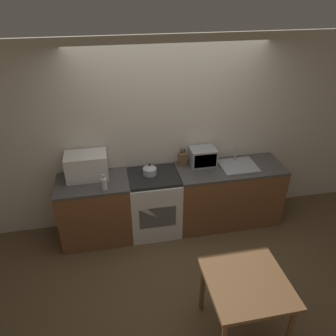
# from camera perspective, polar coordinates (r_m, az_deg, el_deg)

# --- Properties ---
(ground_plane) EXTENTS (16.00, 16.00, 0.00)m
(ground_plane) POSITION_cam_1_polar(r_m,az_deg,el_deg) (4.39, 3.00, -15.98)
(ground_plane) COLOR brown
(wall_back) EXTENTS (10.00, 0.06, 2.60)m
(wall_back) POSITION_cam_1_polar(r_m,az_deg,el_deg) (4.48, 0.16, 5.68)
(wall_back) COLOR beige
(wall_back) RESTS_ON ground_plane
(counter_left_run) EXTENTS (0.92, 0.62, 0.90)m
(counter_left_run) POSITION_cam_1_polar(r_m,az_deg,el_deg) (4.56, -12.52, -7.10)
(counter_left_run) COLOR brown
(counter_left_run) RESTS_ON ground_plane
(counter_right_run) EXTENTS (1.48, 0.62, 0.90)m
(counter_right_run) POSITION_cam_1_polar(r_m,az_deg,el_deg) (4.83, 10.35, -4.50)
(counter_right_run) COLOR brown
(counter_right_run) RESTS_ON ground_plane
(stove_range) EXTENTS (0.68, 0.62, 0.90)m
(stove_range) POSITION_cam_1_polar(r_m,az_deg,el_deg) (4.59, -2.44, -6.11)
(stove_range) COLOR silver
(stove_range) RESTS_ON ground_plane
(kettle) EXTENTS (0.18, 0.18, 0.16)m
(kettle) POSITION_cam_1_polar(r_m,az_deg,el_deg) (4.33, -3.21, -0.32)
(kettle) COLOR #B7B7BC
(kettle) RESTS_ON stove_range
(microwave) EXTENTS (0.53, 0.33, 0.34)m
(microwave) POSITION_cam_1_polar(r_m,az_deg,el_deg) (4.33, -13.98, 0.34)
(microwave) COLOR silver
(microwave) RESTS_ON counter_left_run
(bottle) EXTENTS (0.07, 0.07, 0.21)m
(bottle) POSITION_cam_1_polar(r_m,az_deg,el_deg) (4.09, -11.05, -2.69)
(bottle) COLOR silver
(bottle) RESTS_ON counter_left_run
(knife_block) EXTENTS (0.10, 0.08, 0.26)m
(knife_block) POSITION_cam_1_polar(r_m,az_deg,el_deg) (4.52, 2.55, 1.58)
(knife_block) COLOR brown
(knife_block) RESTS_ON counter_right_run
(toaster_oven) EXTENTS (0.35, 0.26, 0.25)m
(toaster_oven) POSITION_cam_1_polar(r_m,az_deg,el_deg) (4.55, 6.09, 1.97)
(toaster_oven) COLOR #999BA0
(toaster_oven) RESTS_ON counter_right_run
(sink_basin) EXTENTS (0.49, 0.43, 0.24)m
(sink_basin) POSITION_cam_1_polar(r_m,az_deg,el_deg) (4.63, 12.15, 0.44)
(sink_basin) COLOR #999BA0
(sink_basin) RESTS_ON counter_right_run
(dining_table) EXTENTS (0.76, 0.77, 0.73)m
(dining_table) POSITION_cam_1_polar(r_m,az_deg,el_deg) (3.38, 13.46, -19.73)
(dining_table) COLOR brown
(dining_table) RESTS_ON ground_plane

